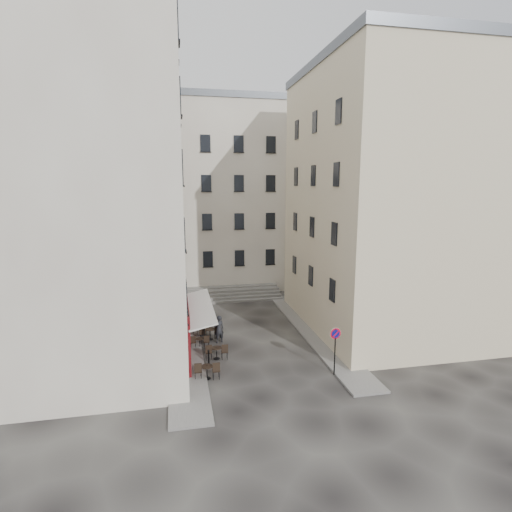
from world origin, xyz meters
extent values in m
plane|color=black|center=(0.00, 0.00, 0.00)|extent=(90.00, 90.00, 0.00)
cube|color=slate|center=(-4.50, 4.00, 0.06)|extent=(2.00, 22.00, 0.12)
cube|color=slate|center=(4.50, 3.00, 0.06)|extent=(2.00, 18.00, 0.12)
cube|color=#BDB0A1|center=(-10.50, 3.00, 10.00)|extent=(12.00, 16.00, 20.00)
cube|color=#51565D|center=(-10.50, 3.00, 20.30)|extent=(12.20, 16.20, 0.60)
cube|color=beige|center=(10.50, 3.50, 9.00)|extent=(12.00, 14.00, 18.00)
cube|color=#51565D|center=(10.50, 3.50, 18.30)|extent=(12.20, 14.20, 0.60)
cube|color=#BDB0A1|center=(-1.00, 19.00, 9.00)|extent=(18.00, 10.00, 18.00)
cube|color=#51565D|center=(-1.00, 19.00, 18.30)|extent=(18.20, 10.20, 0.60)
cube|color=#4A0A0D|center=(-4.42, 1.00, 1.75)|extent=(0.25, 7.00, 3.50)
cube|color=black|center=(-4.38, 1.00, 1.40)|extent=(0.06, 3.85, 2.00)
cube|color=silver|center=(-3.60, 1.00, 2.95)|extent=(1.58, 7.30, 0.41)
cube|color=#5F5D5A|center=(0.00, 11.90, 0.10)|extent=(9.00, 1.80, 0.20)
cube|color=#5F5D5A|center=(0.00, 12.35, 0.30)|extent=(9.00, 1.80, 0.20)
cube|color=#5F5D5A|center=(0.00, 12.80, 0.50)|extent=(9.00, 1.80, 0.20)
cube|color=#5F5D5A|center=(0.00, 13.25, 0.70)|extent=(9.00, 1.80, 0.20)
cylinder|color=black|center=(-3.25, -1.00, 0.45)|extent=(0.10, 0.10, 0.90)
sphere|color=black|center=(-3.25, -1.00, 0.92)|extent=(0.12, 0.12, 0.12)
cylinder|color=black|center=(-3.25, 2.50, 0.45)|extent=(0.10, 0.10, 0.90)
sphere|color=black|center=(-3.25, 2.50, 0.92)|extent=(0.12, 0.12, 0.12)
cylinder|color=black|center=(-3.25, 6.00, 0.45)|extent=(0.10, 0.10, 0.90)
sphere|color=black|center=(-3.25, 6.00, 0.92)|extent=(0.12, 0.12, 0.12)
cylinder|color=black|center=(3.49, -3.51, 1.34)|extent=(0.07, 0.07, 2.68)
cylinder|color=red|center=(3.49, -3.51, 2.41)|extent=(0.62, 0.06, 0.62)
cylinder|color=navy|center=(3.49, -3.54, 2.41)|extent=(0.45, 0.06, 0.45)
cube|color=red|center=(3.49, -3.56, 2.41)|extent=(0.36, 0.04, 0.36)
cylinder|color=black|center=(-3.47, -2.68, 0.07)|extent=(0.39, 0.39, 0.02)
cylinder|color=black|center=(-3.47, -2.68, 0.43)|extent=(0.05, 0.05, 0.75)
cylinder|color=black|center=(-3.47, -2.68, 0.77)|extent=(0.64, 0.64, 0.04)
cube|color=black|center=(-2.99, -2.68, 0.48)|extent=(0.41, 0.41, 0.96)
cube|color=black|center=(-3.96, -2.57, 0.48)|extent=(0.41, 0.41, 0.96)
cylinder|color=black|center=(-2.71, -0.29, 0.07)|extent=(0.38, 0.38, 0.02)
cylinder|color=black|center=(-2.71, -0.29, 0.42)|extent=(0.05, 0.05, 0.74)
cylinder|color=black|center=(-2.71, -0.29, 0.76)|extent=(0.63, 0.63, 0.04)
cube|color=black|center=(-2.24, -0.29, 0.47)|extent=(0.40, 0.40, 0.95)
cube|color=black|center=(-3.18, -0.18, 0.47)|extent=(0.40, 0.40, 0.95)
cylinder|color=black|center=(-3.60, 1.60, 0.07)|extent=(0.34, 0.34, 0.02)
cylinder|color=black|center=(-3.60, 1.60, 0.37)|extent=(0.05, 0.05, 0.65)
cylinder|color=black|center=(-3.60, 1.60, 0.67)|extent=(0.56, 0.56, 0.04)
cube|color=black|center=(-3.18, 1.60, 0.42)|extent=(0.35, 0.35, 0.84)
cube|color=black|center=(-4.02, 1.70, 0.42)|extent=(0.35, 0.35, 0.84)
cylinder|color=black|center=(-2.84, 2.83, 0.08)|extent=(0.40, 0.40, 0.02)
cylinder|color=black|center=(-2.84, 2.83, 0.44)|extent=(0.06, 0.06, 0.77)
cylinder|color=black|center=(-2.84, 2.83, 0.79)|extent=(0.66, 0.66, 0.04)
cube|color=black|center=(-2.34, 2.83, 0.50)|extent=(0.42, 0.42, 0.99)
cube|color=black|center=(-3.33, 2.94, 0.50)|extent=(0.42, 0.42, 0.99)
cylinder|color=black|center=(-3.34, 3.73, 0.07)|extent=(0.35, 0.35, 0.02)
cylinder|color=black|center=(-3.34, 3.73, 0.39)|extent=(0.05, 0.05, 0.68)
cylinder|color=black|center=(-3.34, 3.73, 0.70)|extent=(0.59, 0.59, 0.04)
cube|color=black|center=(-2.90, 3.73, 0.44)|extent=(0.37, 0.37, 0.88)
cube|color=black|center=(-3.78, 3.83, 0.44)|extent=(0.37, 0.37, 0.88)
imported|color=black|center=(-2.28, 2.34, 0.94)|extent=(0.79, 0.63, 1.88)
camera|label=1|loc=(-4.87, -22.87, 10.46)|focal=28.00mm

